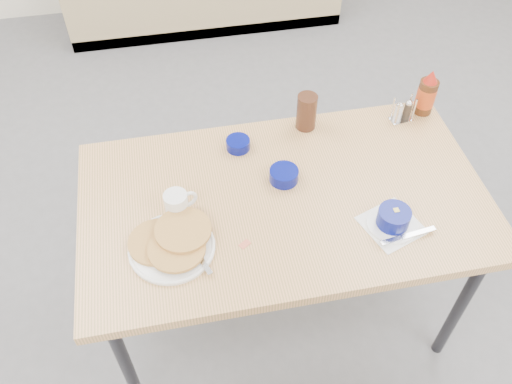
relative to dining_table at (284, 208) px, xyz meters
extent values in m
plane|color=slate|center=(0.00, -0.25, -0.70)|extent=(6.00, 6.00, 0.00)
cube|color=#2D2D33|center=(0.00, 2.47, -0.66)|extent=(1.90, 0.55, 0.08)
cube|color=tan|center=(0.00, 0.00, 0.04)|extent=(1.40, 0.80, 0.04)
cylinder|color=#2D2D33|center=(-0.62, -0.32, -0.34)|extent=(0.04, 0.04, 0.72)
cylinder|color=#2D2D33|center=(0.62, -0.32, -0.34)|extent=(0.04, 0.04, 0.72)
cylinder|color=#2D2D33|center=(-0.62, 0.32, -0.34)|extent=(0.04, 0.04, 0.72)
cylinder|color=#2D2D33|center=(0.62, 0.32, -0.34)|extent=(0.04, 0.04, 0.72)
cylinder|color=white|center=(-0.40, -0.14, 0.07)|extent=(0.27, 0.27, 0.01)
cylinder|color=tan|center=(-0.45, -0.12, 0.08)|extent=(0.18, 0.18, 0.01)
cylinder|color=tan|center=(-0.38, -0.17, 0.09)|extent=(0.18, 0.18, 0.01)
cylinder|color=tan|center=(-0.36, -0.11, 0.11)|extent=(0.18, 0.18, 0.01)
cube|color=silver|center=(-0.31, -0.21, 0.08)|extent=(0.06, 0.12, 0.00)
cylinder|color=white|center=(-0.37, 0.00, 0.11)|extent=(0.08, 0.08, 0.09)
cylinder|color=black|center=(-0.37, 0.00, 0.15)|extent=(0.07, 0.07, 0.00)
torus|color=white|center=(-0.33, 0.01, 0.11)|extent=(0.07, 0.03, 0.07)
cube|color=white|center=(0.32, -0.19, 0.06)|extent=(0.22, 0.22, 0.00)
cylinder|color=white|center=(0.32, -0.19, 0.07)|extent=(0.16, 0.16, 0.01)
cylinder|color=#040B66|center=(0.32, -0.19, 0.10)|extent=(0.11, 0.11, 0.06)
cylinder|color=white|center=(0.32, -0.19, 0.13)|extent=(0.09, 0.09, 0.01)
cube|color=#F4DB60|center=(0.32, -0.18, 0.13)|extent=(0.02, 0.02, 0.01)
cube|color=silver|center=(0.35, -0.25, 0.08)|extent=(0.19, 0.04, 0.00)
cylinder|color=#040B66|center=(-0.12, 0.27, 0.08)|extent=(0.09, 0.09, 0.04)
cylinder|color=#040B66|center=(0.01, 0.08, 0.09)|extent=(0.10, 0.10, 0.05)
cylinder|color=#3C1F13|center=(0.16, 0.34, 0.13)|extent=(0.10, 0.10, 0.14)
cube|color=silver|center=(0.54, 0.31, 0.06)|extent=(0.09, 0.06, 0.00)
cylinder|color=silver|center=(0.51, 0.28, 0.12)|extent=(0.01, 0.01, 0.10)
cylinder|color=silver|center=(0.58, 0.29, 0.12)|extent=(0.01, 0.01, 0.10)
cylinder|color=silver|center=(0.50, 0.32, 0.12)|extent=(0.01, 0.01, 0.10)
cylinder|color=silver|center=(0.57, 0.33, 0.12)|extent=(0.01, 0.01, 0.10)
cylinder|color=silver|center=(0.52, 0.30, 0.10)|extent=(0.03, 0.03, 0.07)
cylinder|color=#3F3326|center=(0.56, 0.31, 0.10)|extent=(0.03, 0.03, 0.07)
cylinder|color=#47230F|center=(0.64, 0.34, 0.13)|extent=(0.07, 0.07, 0.14)
cylinder|color=#DB5219|center=(0.64, 0.34, 0.14)|extent=(0.07, 0.07, 0.08)
cone|color=#AD1D10|center=(0.64, 0.34, 0.23)|extent=(0.06, 0.06, 0.05)
cube|color=#D66247|center=(-0.17, -0.17, 0.06)|extent=(0.04, 0.04, 0.00)
camera|label=1|loc=(-0.33, -1.18, 1.47)|focal=38.00mm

